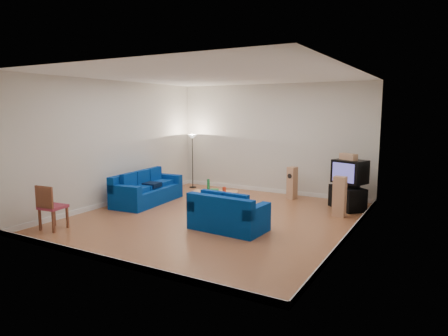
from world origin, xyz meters
The scene contains 16 objects.
room centered at (0.00, 0.00, 1.54)m, with size 6.01×6.51×3.21m.
sofa_three_seat centered at (-2.38, 0.36, 0.30)m, with size 1.08×2.17×0.81m.
sofa_loveseat centered at (0.71, -0.72, 0.29)m, with size 1.57×0.94×0.76m.
coffee_table centered at (-0.49, 0.78, 0.35)m, with size 1.25×0.94×0.41m.
bottle centered at (-0.69, 0.82, 0.56)m, with size 0.07×0.07×0.30m, color #197233.
tissue_box centered at (-0.47, 0.75, 0.45)m, with size 0.20×0.11×0.08m, color green.
red_canister centered at (-0.27, 0.88, 0.47)m, with size 0.09×0.09×0.13m, color red.
remote centered at (-0.17, 0.65, 0.42)m, with size 0.16×0.05×0.02m, color black.
tv_stand centered at (2.45, 2.30, 0.28)m, with size 0.92×0.51×0.57m, color black.
av_receiver centered at (2.51, 2.36, 0.61)m, with size 0.39×0.32×0.09m, color black.
television centered at (2.48, 2.33, 0.95)m, with size 0.90×0.78×0.58m.
centre_speaker centered at (2.43, 2.33, 1.31)m, with size 0.44×0.18×0.15m, color tan.
speaker_left centered at (0.86, 2.70, 0.45)m, with size 0.26×0.31×0.90m.
speaker_right centered at (2.45, 1.48, 0.47)m, with size 0.30×0.23×0.94m.
floor_lamp centered at (-2.45, 2.70, 1.39)m, with size 0.29×0.29×1.69m.
dining_chair centered at (-2.44, -2.50, 0.53)m, with size 0.49×0.49×0.94m.
Camera 1 is at (4.58, -7.66, 2.46)m, focal length 32.00 mm.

